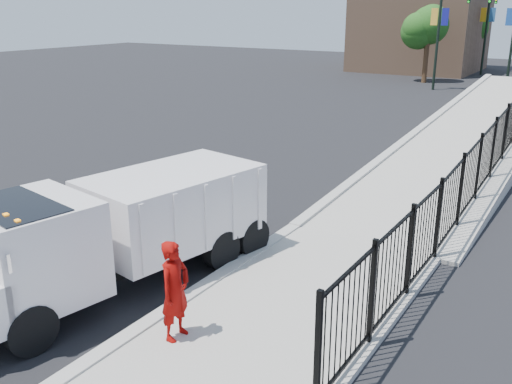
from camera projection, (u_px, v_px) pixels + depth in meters
The scene contains 13 objects.
ground at pixel (200, 294), 11.40m from camera, with size 120.00×120.00×0.00m, color black.
sidewalk at pixel (221, 374), 8.80m from camera, with size 3.55×12.00×0.12m, color #9E998E.
curb at pixel (129, 337), 9.76m from camera, with size 0.30×12.00×0.16m, color #ADAAA3.
ramp at pixel (480, 147), 23.23m from camera, with size 3.95×24.00×1.70m, color #9E998E.
iron_fence at pixel (503, 150), 19.01m from camera, with size 0.10×28.00×1.80m, color black.
truck at pixel (115, 228), 11.28m from camera, with size 3.34×7.00×2.30m.
worker at pixel (175, 290), 9.44m from camera, with size 0.64×0.42×1.74m, color #860704.
light_pole_0 at pixel (444, 24), 37.68m from camera, with size 3.77×0.22×8.00m.
light_pole_1 at pixel (510, 24), 37.35m from camera, with size 3.78×0.22×8.00m.
light_pole_2 at pixel (491, 20), 46.23m from camera, with size 3.78×0.22×8.00m.
tree_0 at pixel (429, 28), 41.55m from camera, with size 2.87×2.87×5.44m.
tree_2 at pixel (472, 24), 50.27m from camera, with size 2.90×2.90×5.45m.
building at pixel (421, 24), 50.16m from camera, with size 10.00×10.00×8.00m, color #8C664C.
Camera 1 is at (6.35, -8.06, 5.48)m, focal length 40.00 mm.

